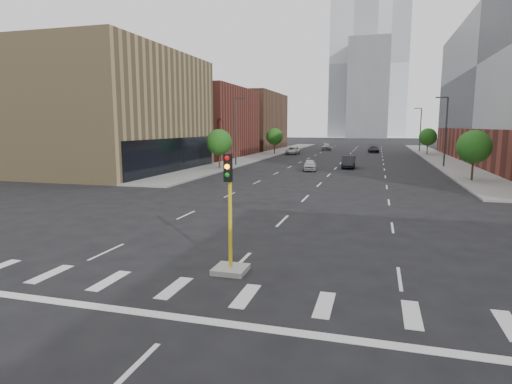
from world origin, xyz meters
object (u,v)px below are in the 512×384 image
at_px(car_distant, 326,147).
at_px(car_far_left, 293,151).
at_px(median_traffic_signal, 230,247).
at_px(car_mid_right, 349,162).
at_px(car_near_left, 310,165).
at_px(car_deep_right, 373,149).

bearing_deg(car_distant, car_far_left, -114.19).
relative_size(median_traffic_signal, car_far_left, 0.86).
relative_size(median_traffic_signal, car_mid_right, 0.92).
relative_size(median_traffic_signal, car_near_left, 1.12).
distance_m(car_far_left, car_deep_right, 17.69).
bearing_deg(car_far_left, median_traffic_signal, -82.62).
xyz_separation_m(median_traffic_signal, car_distant, (-6.03, 83.05, -0.16)).
bearing_deg(car_near_left, car_mid_right, 39.74).
distance_m(median_traffic_signal, car_distant, 83.27).
distance_m(car_mid_right, car_far_left, 27.41).
relative_size(car_far_left, car_distant, 1.07).
relative_size(car_near_left, car_mid_right, 0.82).
height_order(median_traffic_signal, car_distant, median_traffic_signal).
bearing_deg(car_distant, car_near_left, -94.95).
distance_m(car_mid_right, car_deep_right, 34.41).
bearing_deg(car_near_left, car_far_left, 97.48).
bearing_deg(car_far_left, car_deep_right, 31.61).
distance_m(car_near_left, car_distant, 45.88).
height_order(median_traffic_signal, car_mid_right, median_traffic_signal).
height_order(median_traffic_signal, car_near_left, median_traffic_signal).
distance_m(car_deep_right, car_distant, 12.38).
height_order(median_traffic_signal, car_deep_right, median_traffic_signal).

